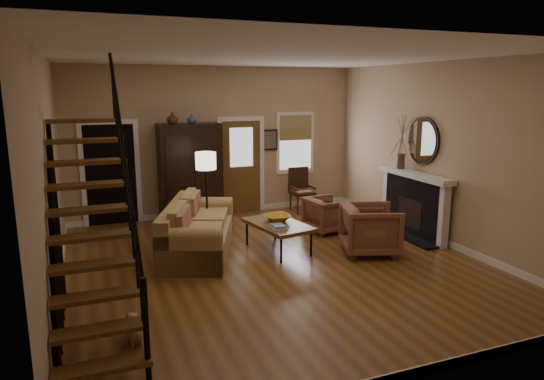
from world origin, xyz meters
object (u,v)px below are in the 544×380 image
object	(u,v)px
armoire	(190,173)
armchair_right	(327,215)
floor_lamp	(207,196)
side_chair	(302,190)
coffee_table	(278,237)
armchair_left	(370,229)
sofa	(199,229)

from	to	relation	value
armoire	armchair_right	bearing A→B (deg)	-37.84
armchair_right	floor_lamp	distance (m)	2.44
armoire	armchair_right	xyz separation A→B (m)	(2.35, -1.83, -0.70)
armchair_right	side_chair	distance (m)	1.65
coffee_table	armchair_left	bearing A→B (deg)	-26.52
armchair_left	floor_lamp	distance (m)	3.07
armchair_left	armchair_right	bearing A→B (deg)	22.16
floor_lamp	armchair_left	bearing A→B (deg)	-37.02
coffee_table	armchair_left	xyz separation A→B (m)	(1.44, -0.72, 0.18)
armoire	armchair_left	xyz separation A→B (m)	(2.43, -3.27, -0.62)
sofa	armchair_left	bearing A→B (deg)	-0.08
floor_lamp	sofa	bearing A→B (deg)	-114.08
armoire	coffee_table	distance (m)	2.85
armchair_right	floor_lamp	xyz separation A→B (m)	(-2.35, 0.39, 0.48)
coffee_table	floor_lamp	distance (m)	1.60
coffee_table	floor_lamp	bearing A→B (deg)	131.68
armchair_right	floor_lamp	bearing A→B (deg)	74.15
armoire	sofa	distance (m)	2.31
armchair_left	armchair_right	distance (m)	1.45
armoire	coffee_table	size ratio (longest dim) A/B	1.60
coffee_table	armchair_left	distance (m)	1.62
sofa	coffee_table	xyz separation A→B (m)	(1.34, -0.35, -0.19)
sofa	floor_lamp	world-z (taller)	floor_lamp
coffee_table	side_chair	size ratio (longest dim) A/B	1.29
coffee_table	sofa	bearing A→B (deg)	165.38
coffee_table	armchair_right	distance (m)	1.54
sofa	floor_lamp	size ratio (longest dim) A/B	1.41
armchair_left	side_chair	xyz separation A→B (m)	(0.12, 3.07, 0.08)
armchair_left	floor_lamp	bearing A→B (deg)	72.10
sofa	coffee_table	bearing A→B (deg)	6.32
floor_lamp	side_chair	world-z (taller)	floor_lamp
sofa	coffee_table	distance (m)	1.39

